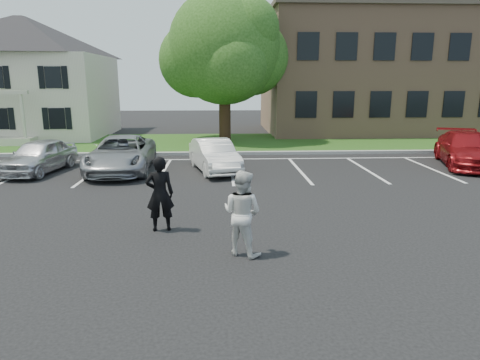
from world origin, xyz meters
name	(u,v)px	position (x,y,z in m)	size (l,w,h in m)	color
ground_plane	(242,243)	(0.00, 0.00, 0.00)	(90.00, 90.00, 0.00)	black
curb	(229,153)	(0.00, 12.00, 0.07)	(40.00, 0.30, 0.15)	gray
grass_strip	(228,143)	(0.00, 16.00, 0.04)	(44.00, 8.00, 0.08)	#1B4D15
stall_lines	(263,166)	(1.40, 8.95, 0.01)	(34.00, 5.36, 0.01)	silver
house	(26,77)	(-13.00, 19.97, 3.83)	(10.30, 9.22, 7.60)	beige
office_building	(419,73)	(14.00, 21.99, 4.16)	(22.40, 10.40, 8.30)	#A37A5D
tree	(226,51)	(-0.07, 17.06, 5.35)	(7.80, 7.20, 8.80)	black
man_black_suit	(160,194)	(-1.96, 0.97, 0.93)	(0.68, 0.45, 1.86)	black
man_white_shirt	(242,213)	(-0.03, -0.60, 0.91)	(0.89, 0.69, 1.83)	silver
car_silver_west	(39,156)	(-7.74, 8.14, 0.67)	(1.59, 3.95, 1.34)	silver
car_silver_minivan	(121,154)	(-4.48, 8.19, 0.71)	(2.37, 5.13, 1.43)	#95969B
car_white_sedan	(214,155)	(-0.71, 8.05, 0.65)	(1.37, 3.93, 1.29)	silver
car_red_compact	(467,149)	(10.19, 8.62, 0.73)	(2.03, 5.00, 1.45)	maroon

